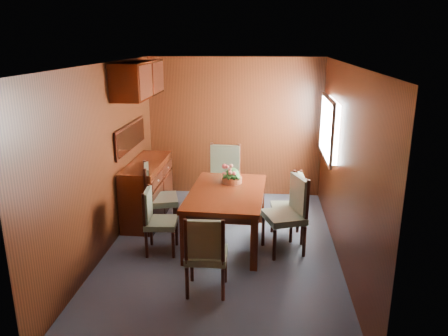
# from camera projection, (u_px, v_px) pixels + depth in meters

# --- Properties ---
(ground) EXTENTS (4.50, 4.50, 0.00)m
(ground) POSITION_uv_depth(u_px,v_px,m) (222.00, 250.00, 5.78)
(ground) COLOR #353C48
(ground) RESTS_ON ground
(room_shell) EXTENTS (3.06, 4.52, 2.41)m
(room_shell) POSITION_uv_depth(u_px,v_px,m) (216.00, 124.00, 5.64)
(room_shell) COLOR black
(room_shell) RESTS_ON ground
(sideboard) EXTENTS (0.48, 1.40, 0.90)m
(sideboard) POSITION_uv_depth(u_px,v_px,m) (148.00, 190.00, 6.72)
(sideboard) COLOR #351106
(sideboard) RESTS_ON ground
(dining_table) EXTENTS (1.05, 1.61, 0.74)m
(dining_table) POSITION_uv_depth(u_px,v_px,m) (227.00, 198.00, 5.85)
(dining_table) COLOR #351106
(dining_table) RESTS_ON ground
(chair_left_near) EXTENTS (0.43, 0.44, 0.87)m
(chair_left_near) POSITION_uv_depth(u_px,v_px,m) (156.00, 217.00, 5.61)
(chair_left_near) COLOR black
(chair_left_near) RESTS_ON ground
(chair_left_far) EXTENTS (0.57, 0.58, 1.00)m
(chair_left_far) POSITION_uv_depth(u_px,v_px,m) (156.00, 194.00, 6.23)
(chair_left_far) COLOR black
(chair_left_far) RESTS_ON ground
(chair_right_near) EXTENTS (0.61, 0.62, 1.03)m
(chair_right_near) POSITION_uv_depth(u_px,v_px,m) (290.00, 210.00, 5.62)
(chair_right_near) COLOR black
(chair_right_near) RESTS_ON ground
(chair_right_far) EXTENTS (0.46, 0.48, 0.94)m
(chair_right_far) POSITION_uv_depth(u_px,v_px,m) (293.00, 203.00, 5.98)
(chair_right_far) COLOR black
(chair_right_far) RESTS_ON ground
(chair_head) EXTENTS (0.45, 0.43, 0.93)m
(chair_head) POSITION_uv_depth(u_px,v_px,m) (206.00, 251.00, 4.64)
(chair_head) COLOR black
(chair_head) RESTS_ON ground
(chair_foot) EXTENTS (0.55, 0.52, 1.08)m
(chair_foot) POSITION_uv_depth(u_px,v_px,m) (224.00, 175.00, 6.95)
(chair_foot) COLOR black
(chair_foot) RESTS_ON ground
(flower_centerpiece) EXTENTS (0.30, 0.30, 0.30)m
(flower_centerpiece) POSITION_uv_depth(u_px,v_px,m) (232.00, 173.00, 6.12)
(flower_centerpiece) COLOR #A25931
(flower_centerpiece) RESTS_ON dining_table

